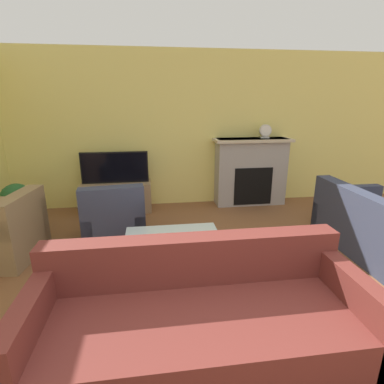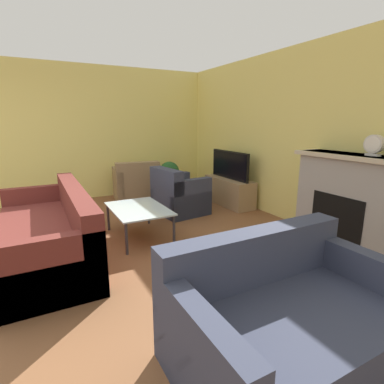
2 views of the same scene
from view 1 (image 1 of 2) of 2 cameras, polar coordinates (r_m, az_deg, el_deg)
wall_back at (r=5.44m, az=-2.36°, el=11.63°), size 8.90×0.06×2.70m
fireplace at (r=5.61m, az=11.09°, el=4.08°), size 1.39×0.44×1.21m
tv_stand at (r=5.36m, az=-14.07°, el=-0.91°), size 1.17×0.41×0.51m
tv at (r=5.22m, az=-14.48°, el=4.54°), size 1.11×0.06×0.53m
couch_sectional at (r=2.43m, az=1.46°, el=-23.34°), size 2.40×0.96×0.82m
couch_loveseat at (r=4.50m, az=31.77°, el=-6.12°), size 1.00×1.57×0.82m
armchair_by_window at (r=4.31m, az=-32.35°, el=-7.00°), size 0.92×0.95×0.82m
armchair_accent at (r=4.28m, az=-14.70°, el=-4.88°), size 0.90×0.87×0.82m
coffee_table at (r=3.32m, az=-3.62°, el=-9.25°), size 1.04×0.72×0.43m
potted_plant at (r=5.00m, az=-30.35°, el=-1.51°), size 0.44×0.44×0.73m
mantel_clock at (r=5.58m, az=13.79°, el=11.20°), size 0.21×0.07×0.24m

